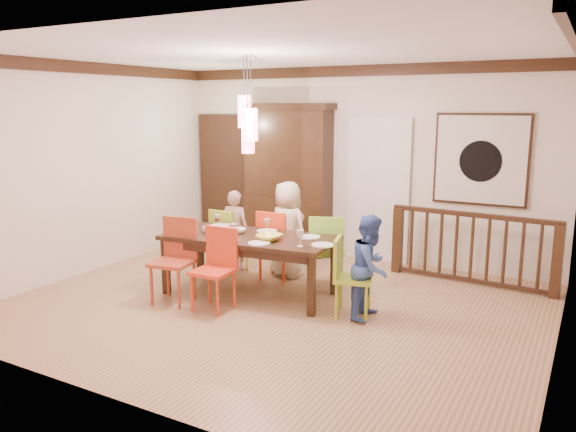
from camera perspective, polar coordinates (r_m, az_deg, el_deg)
The scene contains 37 objects.
floor at distance 6.73m, azimuth -1.31°, elevation -9.02°, with size 6.00×6.00×0.00m, color #916446.
ceiling at distance 6.34m, azimuth -1.43°, elevation 16.40°, with size 6.00×6.00×0.00m, color white.
wall_back at distance 8.61m, azimuth 7.09°, elevation 5.28°, with size 6.00×6.00×0.00m, color beige.
wall_left at distance 8.29m, azimuth -19.63°, elevation 4.49°, with size 5.00×5.00×0.00m, color beige.
wall_right at distance 5.52m, azimuth 26.60°, elevation 0.88°, with size 5.00×5.00×0.00m, color beige.
crown_molding at distance 6.33m, azimuth -1.43°, elevation 15.68°, with size 6.00×5.00×0.16m, color black, non-canonical shape.
panel_door at distance 9.76m, azimuth -6.28°, elevation 3.63°, with size 1.04×0.07×2.24m, color black.
white_doorway at distance 8.51m, azimuth 9.13°, elevation 2.44°, with size 0.97×0.05×2.22m, color silver.
painting at distance 8.06m, azimuth 19.00°, elevation 5.43°, with size 1.25×0.06×1.25m.
pendant_cluster at distance 6.73m, azimuth -4.09°, elevation 9.31°, with size 0.27×0.21×1.14m.
dining_table at distance 6.93m, azimuth -3.93°, elevation -2.67°, with size 2.19×1.16×0.75m.
chair_far_left at distance 7.92m, azimuth -5.93°, elevation -2.01°, with size 0.44×0.44×0.91m.
chair_far_mid at distance 7.55m, azimuth -1.06°, elevation -2.43°, with size 0.46×0.46×0.96m.
chair_far_right at distance 7.24m, azimuth 4.02°, elevation -3.01°, with size 0.56×0.56×0.96m.
chair_near_left at distance 6.80m, azimuth -11.68°, elevation -3.96°, with size 0.52×0.52×1.00m.
chair_near_mid at distance 6.47m, azimuth -7.66°, elevation -4.91°, with size 0.44×0.44×0.95m.
chair_end_right at distance 6.28m, azimuth 6.67°, elevation -5.68°, with size 0.49×0.49×0.89m.
china_hutch at distance 8.93m, azimuth 0.01°, elevation 3.84°, with size 1.49×0.46×2.36m.
balustrade at distance 7.74m, azimuth 18.17°, elevation -3.01°, with size 2.18×0.23×0.96m.
person_far_left at distance 8.04m, azimuth -5.40°, elevation -1.43°, with size 0.42×0.27×1.15m, color #D5A8A2.
person_far_mid at distance 7.67m, azimuth -0.04°, elevation -1.35°, with size 0.64×0.42×1.32m, color beige.
person_end_right at distance 6.25m, azimuth 8.40°, elevation -5.13°, with size 0.56×0.44×1.16m, color #3D5CAB.
serving_bowl at distance 6.66m, azimuth -1.93°, elevation -2.17°, with size 0.29×0.29×0.07m, color yellow.
small_bowl at distance 7.06m, azimuth -5.06°, elevation -1.49°, with size 0.19×0.19×0.06m, color white.
cup_left at distance 7.10m, azimuth -8.31°, elevation -1.38°, with size 0.11×0.11×0.09m, color silver.
cup_right at distance 6.77m, azimuth 1.24°, elevation -1.90°, with size 0.09×0.09×0.08m, color silver.
plate_far_left at distance 7.49m, azimuth -6.90°, elevation -0.97°, with size 0.26×0.26×0.01m, color white.
plate_far_mid at distance 7.11m, azimuth -2.15°, elevation -1.54°, with size 0.26×0.26×0.01m, color white.
plate_far_right at distance 6.80m, azimuth 2.23°, elevation -2.14°, with size 0.26×0.26×0.01m, color white.
plate_near_left at distance 7.15m, azimuth -10.28°, elevation -1.64°, with size 0.26×0.26×0.01m, color white.
plate_near_mid at distance 6.49m, azimuth -2.97°, elevation -2.79°, with size 0.26×0.26×0.01m, color white.
plate_end_right at distance 6.42m, azimuth 3.54°, elevation -2.96°, with size 0.26×0.26×0.01m, color white.
wine_glass_a at distance 7.31m, azimuth -7.21°, elevation -0.58°, with size 0.08×0.08×0.19m, color #590C19, non-canonical shape.
wine_glass_b at distance 6.98m, azimuth -2.14°, elevation -1.06°, with size 0.08×0.08×0.19m, color silver, non-canonical shape.
wine_glass_c at distance 6.71m, azimuth -5.53°, elevation -1.59°, with size 0.08×0.08×0.19m, color #590C19, non-canonical shape.
wine_glass_d at distance 6.36m, azimuth 1.28°, elevation -2.26°, with size 0.08×0.08×0.19m, color silver, non-canonical shape.
napkin at distance 6.63m, azimuth -5.87°, elevation -2.53°, with size 0.18×0.14×0.01m, color #D83359.
Camera 1 is at (3.19, -5.45, 2.33)m, focal length 35.00 mm.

